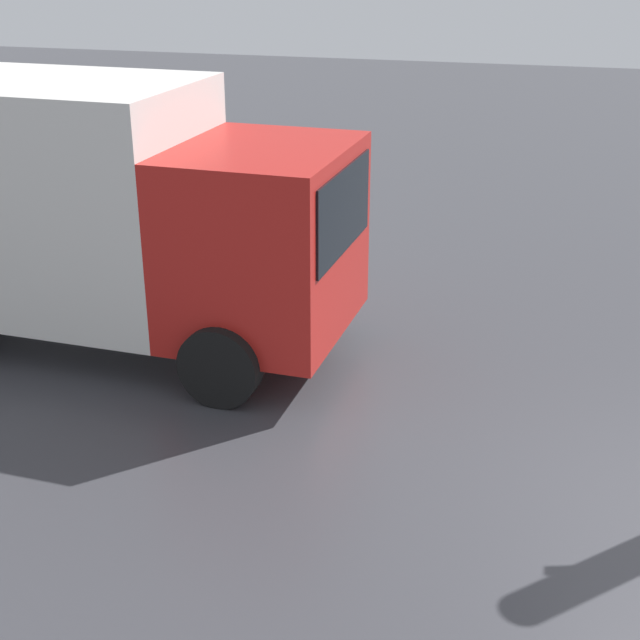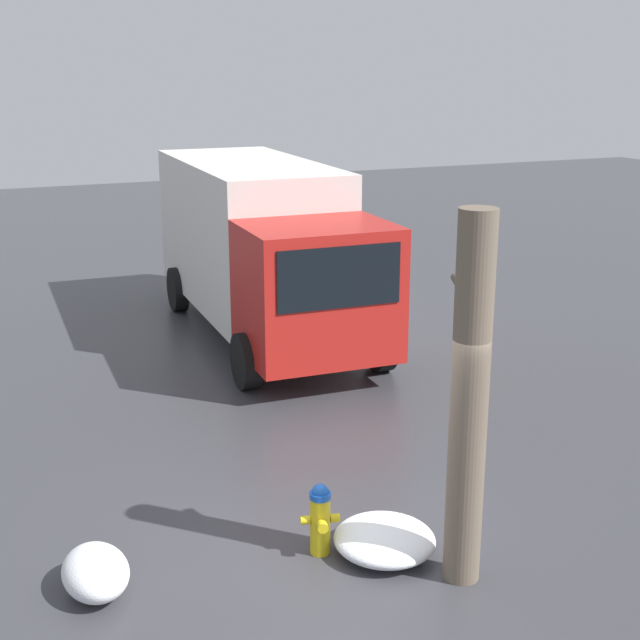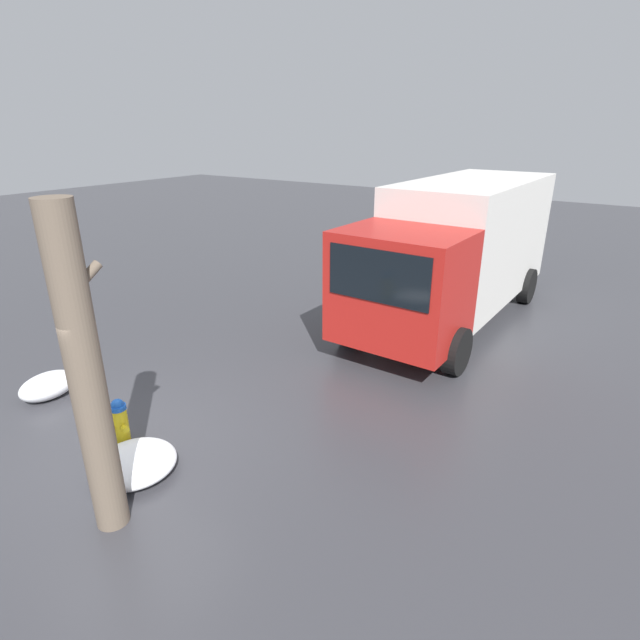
{
  "view_description": "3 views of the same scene",
  "coord_description": "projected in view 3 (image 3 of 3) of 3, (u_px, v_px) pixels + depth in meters",
  "views": [
    {
      "loc": [
        1.63,
        7.03,
        4.63
      ],
      "look_at": [
        3.79,
        -0.59,
        1.22
      ],
      "focal_mm": 50.0,
      "sensor_mm": 36.0,
      "label": 1
    },
    {
      "loc": [
        -7.66,
        3.24,
        5.0
      ],
      "look_at": [
        3.65,
        -1.54,
        1.39
      ],
      "focal_mm": 50.0,
      "sensor_mm": 36.0,
      "label": 2
    },
    {
      "loc": [
        -3.42,
        -5.69,
        4.34
      ],
      "look_at": [
        3.04,
        -1.35,
        1.27
      ],
      "focal_mm": 28.0,
      "sensor_mm": 36.0,
      "label": 3
    }
  ],
  "objects": [
    {
      "name": "fire_hydrant",
      "position": [
        120.0,
        423.0,
        7.03
      ],
      "size": [
        0.33,
        0.42,
        0.79
      ],
      "rotation": [
        0.0,
        0.0,
        2.89
      ],
      "color": "yellow",
      "rests_on": "ground_plane"
    },
    {
      "name": "ground_plane",
      "position": [
        125.0,
        447.0,
        7.18
      ],
      "size": [
        60.0,
        60.0,
        0.0
      ],
      "primitive_type": "plane",
      "color": "#38383D"
    },
    {
      "name": "snow_pile_by_hydrant",
      "position": [
        135.0,
        463.0,
        6.6
      ],
      "size": [
        1.1,
        1.07,
        0.31
      ],
      "color": "white",
      "rests_on": "ground_plane"
    },
    {
      "name": "snow_pile_curbside",
      "position": [
        48.0,
        386.0,
        8.44
      ],
      "size": [
        0.94,
        0.64,
        0.42
      ],
      "color": "white",
      "rests_on": "ground_plane"
    },
    {
      "name": "delivery_truck",
      "position": [
        458.0,
        247.0,
        11.41
      ],
      "size": [
        7.3,
        2.75,
        3.15
      ],
      "rotation": [
        0.0,
        0.0,
        1.54
      ],
      "color": "red",
      "rests_on": "ground_plane"
    },
    {
      "name": "tree_trunk",
      "position": [
        87.0,
        379.0,
        5.17
      ],
      "size": [
        0.56,
        0.37,
        3.73
      ],
      "color": "#6B5B4C",
      "rests_on": "ground_plane"
    }
  ]
}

